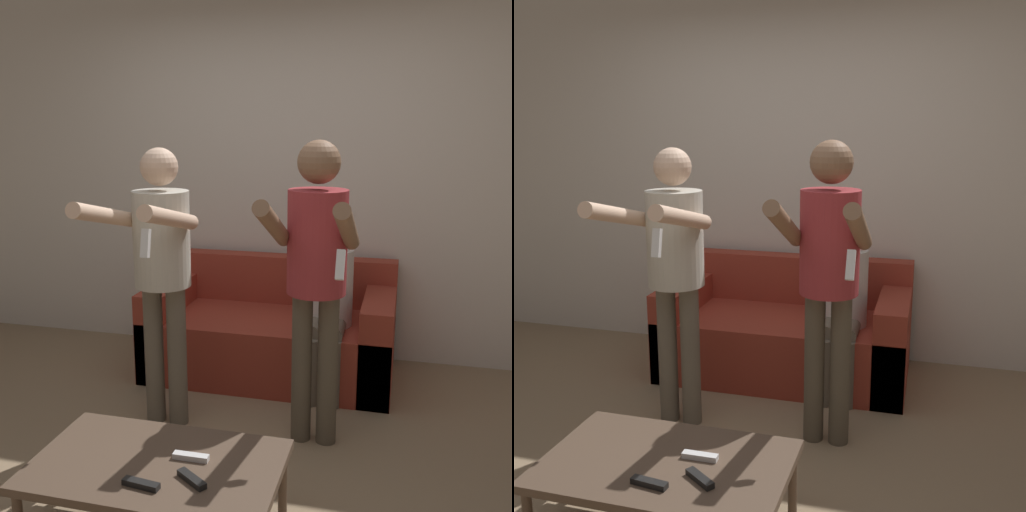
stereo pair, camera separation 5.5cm
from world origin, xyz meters
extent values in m
plane|color=#937A5B|center=(0.00, 0.00, 0.00)|extent=(14.00, 14.00, 0.00)
cube|color=silver|center=(0.00, 1.88, 1.35)|extent=(6.40, 0.06, 2.70)
cube|color=#9E3828|center=(0.00, 1.39, 0.21)|extent=(1.66, 0.84, 0.43)
cube|color=#9E3828|center=(0.00, 1.73, 0.60)|extent=(1.66, 0.16, 0.35)
cube|color=#9E3828|center=(-0.73, 1.39, 0.31)|extent=(0.20, 0.84, 0.62)
cube|color=#9E3828|center=(0.73, 1.39, 0.31)|extent=(0.20, 0.84, 0.62)
cylinder|color=#6B6051|center=(-0.50, 0.57, 0.41)|extent=(0.11, 0.11, 0.83)
cylinder|color=#6B6051|center=(-0.36, 0.57, 0.41)|extent=(0.11, 0.11, 0.83)
cylinder|color=beige|center=(-0.43, 0.57, 1.09)|extent=(0.31, 0.31, 0.53)
sphere|color=beige|center=(-0.43, 0.57, 1.49)|extent=(0.21, 0.21, 0.21)
cylinder|color=beige|center=(-0.61, 0.27, 1.26)|extent=(0.08, 0.61, 0.21)
cylinder|color=beige|center=(-0.26, 0.27, 1.26)|extent=(0.08, 0.61, 0.21)
cube|color=white|center=(-0.26, -0.02, 1.19)|extent=(0.04, 0.06, 0.13)
cylinder|color=brown|center=(0.36, 0.57, 0.42)|extent=(0.11, 0.11, 0.85)
cylinder|color=brown|center=(0.50, 0.57, 0.42)|extent=(0.11, 0.11, 0.85)
cylinder|color=#9E2D33|center=(0.43, 0.57, 1.12)|extent=(0.31, 0.31, 0.54)
sphere|color=brown|center=(0.43, 0.57, 1.53)|extent=(0.22, 0.22, 0.22)
cylinder|color=brown|center=(0.25, 0.31, 1.24)|extent=(0.08, 0.54, 0.30)
cylinder|color=brown|center=(0.61, 0.31, 1.24)|extent=(0.08, 0.54, 0.30)
cube|color=white|center=(0.61, 0.06, 1.13)|extent=(0.04, 0.08, 0.13)
cylinder|color=#6B6051|center=(0.34, 0.99, 0.21)|extent=(0.11, 0.11, 0.43)
cylinder|color=#6B6051|center=(0.48, 0.99, 0.21)|extent=(0.11, 0.11, 0.43)
cylinder|color=#6B6051|center=(0.34, 1.15, 0.45)|extent=(0.11, 0.32, 0.11)
cylinder|color=#6B6051|center=(0.48, 1.15, 0.45)|extent=(0.11, 0.32, 0.11)
cylinder|color=silver|center=(0.41, 1.31, 0.68)|extent=(0.30, 0.30, 0.50)
sphere|color=beige|center=(0.41, 1.31, 1.05)|extent=(0.21, 0.21, 0.21)
cube|color=brown|center=(-0.06, -0.41, 0.35)|extent=(1.02, 0.62, 0.04)
cylinder|color=brown|center=(-0.53, -0.14, 0.17)|extent=(0.04, 0.04, 0.33)
cylinder|color=brown|center=(0.40, -0.14, 0.17)|extent=(0.04, 0.04, 0.33)
cube|color=black|center=(-0.05, -0.58, 0.38)|extent=(0.15, 0.05, 0.02)
cube|color=black|center=(0.12, -0.50, 0.38)|extent=(0.14, 0.11, 0.02)
cube|color=white|center=(0.06, -0.36, 0.38)|extent=(0.15, 0.04, 0.02)
camera|label=1|loc=(0.87, -2.43, 1.72)|focal=42.00mm
camera|label=2|loc=(0.92, -2.42, 1.72)|focal=42.00mm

